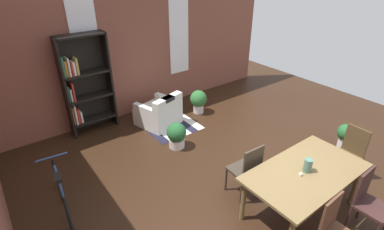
{
  "coord_description": "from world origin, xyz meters",
  "views": [
    {
      "loc": [
        -2.95,
        -2.08,
        3.37
      ],
      "look_at": [
        -0.18,
        1.62,
        0.87
      ],
      "focal_mm": 27.39,
      "sensor_mm": 36.0,
      "label": 1
    }
  ],
  "objects": [
    {
      "name": "bookshelf_tall",
      "position": [
        -1.38,
        3.73,
        1.07
      ],
      "size": [
        0.98,
        0.32,
        2.09
      ],
      "color": "black",
      "rests_on": "ground"
    },
    {
      "name": "potted_plant_by_shelf",
      "position": [
        1.01,
        2.94,
        0.33
      ],
      "size": [
        0.41,
        0.41,
        0.57
      ],
      "color": "silver",
      "rests_on": "ground"
    },
    {
      "name": "dining_chair_near_right",
      "position": [
        0.66,
        -1.18,
        0.51
      ],
      "size": [
        0.41,
        0.41,
        0.95
      ],
      "color": "#39201F",
      "rests_on": "ground"
    },
    {
      "name": "bicycle_second",
      "position": [
        -2.55,
        1.53,
        0.33
      ],
      "size": [
        0.44,
        1.61,
        0.87
      ],
      "color": "black",
      "rests_on": "ground"
    },
    {
      "name": "tealight_candle_0",
      "position": [
        0.1,
        -0.47,
        0.76
      ],
      "size": [
        0.04,
        0.04,
        0.04
      ],
      "primitive_type": "cylinder",
      "color": "silver",
      "rests_on": "dining_table"
    },
    {
      "name": "armchair_white",
      "position": [
        -0.05,
        3.02,
        0.28
      ],
      "size": [
        0.98,
        0.98,
        0.75
      ],
      "color": "silver",
      "rests_on": "ground"
    },
    {
      "name": "potted_plant_corner",
      "position": [
        -0.25,
        2.03,
        0.28
      ],
      "size": [
        0.39,
        0.39,
        0.53
      ],
      "color": "silver",
      "rests_on": "ground"
    },
    {
      "name": "window_pane_1",
      "position": [
        1.14,
        3.91,
        1.81
      ],
      "size": [
        0.55,
        0.02,
        2.14
      ],
      "primitive_type": "cube",
      "color": "white"
    },
    {
      "name": "striped_rug",
      "position": [
        0.11,
        2.73,
        0.0
      ],
      "size": [
        1.12,
        0.95,
        0.01
      ],
      "color": "#1E1E33",
      "rests_on": "ground"
    },
    {
      "name": "window_pane_0",
      "position": [
        -1.14,
        3.91,
        1.81
      ],
      "size": [
        0.55,
        0.02,
        2.14
      ],
      "primitive_type": "cube",
      "color": "white"
    },
    {
      "name": "dining_chair_far_left",
      "position": [
        -0.15,
        0.25,
        0.51
      ],
      "size": [
        0.42,
        0.42,
        0.95
      ],
      "color": "#372E25",
      "rests_on": "ground"
    },
    {
      "name": "potted_plant_window",
      "position": [
        2.41,
        0.02,
        0.29
      ],
      "size": [
        0.33,
        0.33,
        0.5
      ],
      "color": "silver",
      "rests_on": "ground"
    },
    {
      "name": "back_wall_brick",
      "position": [
        0.0,
        3.98,
        1.64
      ],
      "size": [
        7.51,
        0.12,
        3.29
      ],
      "primitive_type": "cube",
      "color": "brown",
      "rests_on": "ground"
    },
    {
      "name": "vase_on_table",
      "position": [
        0.26,
        -0.46,
        0.85
      ],
      "size": [
        0.12,
        0.12,
        0.2
      ],
      "primitive_type": "cylinder",
      "color": "#4C7266",
      "rests_on": "dining_table"
    },
    {
      "name": "dining_chair_head_right",
      "position": [
        1.53,
        -0.47,
        0.51
      ],
      "size": [
        0.41,
        0.41,
        0.95
      ],
      "color": "#48361F",
      "rests_on": "ground"
    },
    {
      "name": "ground_plane",
      "position": [
        0.0,
        0.0,
        0.0
      ],
      "size": [
        10.18,
        10.18,
        0.0
      ],
      "primitive_type": "plane",
      "color": "black"
    },
    {
      "name": "dining_table",
      "position": [
        0.26,
        -0.46,
        0.67
      ],
      "size": [
        1.8,
        0.99,
        0.75
      ],
      "color": "brown",
      "rests_on": "ground"
    }
  ]
}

